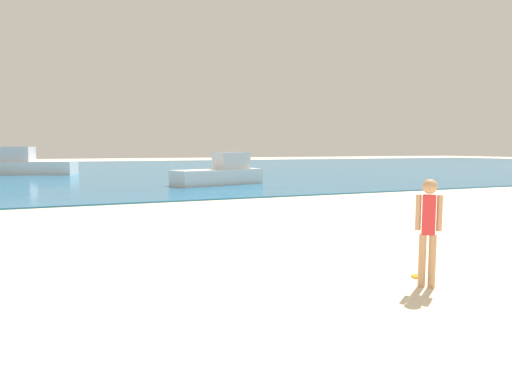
% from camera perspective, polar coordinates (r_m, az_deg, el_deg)
% --- Properties ---
extents(water, '(160.00, 60.00, 0.06)m').
position_cam_1_polar(water, '(47.76, -18.68, 2.73)').
color(water, '#1E6B9E').
rests_on(water, ground).
extents(person_standing, '(0.31, 0.27, 1.66)m').
position_cam_1_polar(person_standing, '(7.30, 20.99, -4.08)').
color(person_standing, tan).
rests_on(person_standing, ground).
extents(frisbee, '(0.22, 0.22, 0.03)m').
position_cam_1_polar(frisbee, '(8.00, 19.84, -10.04)').
color(frisbee, orange).
rests_on(frisbee, ground).
extents(boat_near, '(5.68, 3.25, 1.84)m').
position_cam_1_polar(boat_near, '(26.12, -4.48, 2.39)').
color(boat_near, white).
rests_on(boat_near, water).
extents(boat_far, '(6.79, 4.07, 2.20)m').
position_cam_1_polar(boat_far, '(40.30, -26.77, 3.09)').
color(boat_far, white).
rests_on(boat_far, water).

